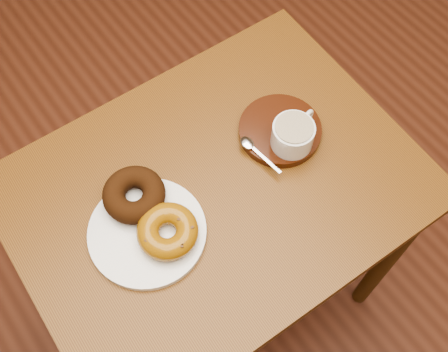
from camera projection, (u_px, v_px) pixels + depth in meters
ground at (197, 314)px, 1.66m from camera, size 6.00×6.00×0.00m
cafe_table at (216, 211)px, 1.16m from camera, size 0.78×0.60×0.71m
donut_plate at (147, 232)px, 1.01m from camera, size 0.23×0.23×0.01m
donut_cinnamon at (134, 195)px, 1.01m from camera, size 0.14×0.14×0.04m
donut_caramel at (167, 231)px, 0.98m from camera, size 0.13×0.13×0.04m
saucer at (280, 130)px, 1.11m from camera, size 0.22×0.22×0.02m
coffee_cup at (293, 134)px, 1.06m from camera, size 0.11×0.08×0.06m
teaspoon at (251, 146)px, 1.08m from camera, size 0.03×0.11×0.01m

